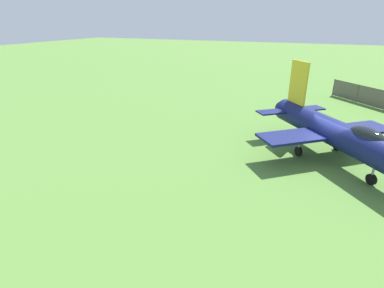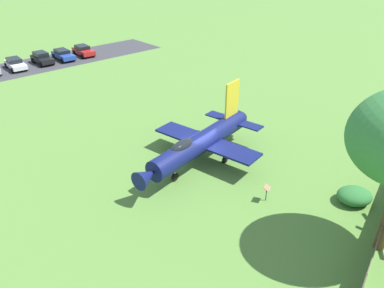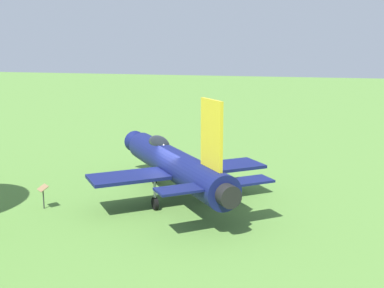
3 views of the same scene
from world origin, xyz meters
The scene contains 9 objects.
ground_plane centered at (0.00, 0.00, 0.00)m, with size 200.00×200.00×0.00m, color #568438.
parking_strip centered at (-29.21, -17.59, 0.00)m, with size 39.74×8.00×0.00m, color #38383D.
display_jet centered at (0.22, -0.26, 1.84)m, with size 10.02×11.01×5.45m.
shrub_near_fence centered at (6.92, 8.67, 0.50)m, with size 1.96×2.31×1.00m.
info_plaque centered at (5.57, 3.09, 0.85)m, with size 0.72×0.68×1.14m.
parked_car_red centered at (-33.52, -10.44, 0.76)m, with size 4.68×3.63×1.45m.
parked_car_blue centered at (-31.90, -13.20, 0.74)m, with size 4.98×3.80×1.39m.
parked_car_black centered at (-30.33, -15.87, 0.80)m, with size 4.56×3.68×1.58m.
parked_car_white centered at (-28.47, -19.03, 0.73)m, with size 4.84×3.67×1.39m.
Camera 2 is at (24.00, -5.71, 15.12)m, focal length 34.76 mm.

